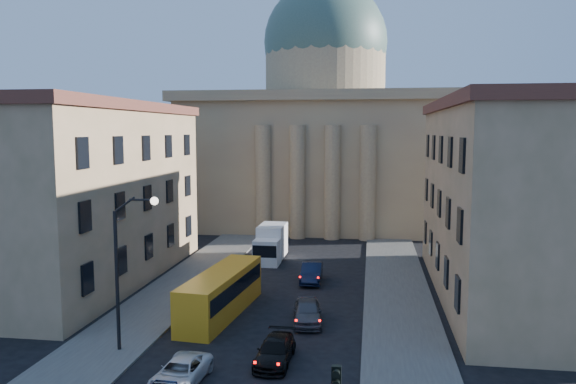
{
  "coord_description": "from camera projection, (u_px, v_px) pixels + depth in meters",
  "views": [
    {
      "loc": [
        6.39,
        -20.66,
        12.4
      ],
      "look_at": [
        0.89,
        16.18,
        8.3
      ],
      "focal_mm": 35.0,
      "sensor_mm": 36.0,
      "label": 1
    }
  ],
  "objects": [
    {
      "name": "sidewalk_left",
      "position": [
        166.0,
        298.0,
        41.54
      ],
      "size": [
        5.0,
        60.0,
        0.15
      ],
      "primitive_type": "cube",
      "color": "#504E49",
      "rests_on": "ground"
    },
    {
      "name": "sidewalk_right",
      "position": [
        400.0,
        308.0,
        39.05
      ],
      "size": [
        5.0,
        60.0,
        0.15
      ],
      "primitive_type": "cube",
      "color": "#504E49",
      "rests_on": "ground"
    },
    {
      "name": "church",
      "position": [
        324.0,
        134.0,
        75.84
      ],
      "size": [
        68.02,
        28.76,
        36.6
      ],
      "color": "#8D7156",
      "rests_on": "ground"
    },
    {
      "name": "building_left",
      "position": [
        83.0,
        191.0,
        45.92
      ],
      "size": [
        11.6,
        26.6,
        14.7
      ],
      "color": "tan",
      "rests_on": "ground"
    },
    {
      "name": "building_right",
      "position": [
        518.0,
        199.0,
        40.93
      ],
      "size": [
        11.6,
        26.6,
        14.7
      ],
      "color": "tan",
      "rests_on": "ground"
    },
    {
      "name": "street_lamp",
      "position": [
        125.0,
        260.0,
        30.91
      ],
      "size": [
        2.62,
        0.44,
        8.83
      ],
      "color": "black",
      "rests_on": "ground"
    },
    {
      "name": "car_left_mid",
      "position": [
        180.0,
        373.0,
        27.41
      ],
      "size": [
        2.33,
        4.57,
        1.24
      ],
      "primitive_type": "imported",
      "rotation": [
        0.0,
        0.0,
        -0.06
      ],
      "color": "silver",
      "rests_on": "ground"
    },
    {
      "name": "car_right_mid",
      "position": [
        275.0,
        351.0,
        30.02
      ],
      "size": [
        1.88,
        4.46,
        1.29
      ],
      "primitive_type": "imported",
      "rotation": [
        0.0,
        0.0,
        -0.02
      ],
      "color": "black",
      "rests_on": "ground"
    },
    {
      "name": "car_right_far",
      "position": [
        307.0,
        311.0,
        36.21
      ],
      "size": [
        2.37,
        4.7,
        1.54
      ],
      "primitive_type": "imported",
      "rotation": [
        0.0,
        0.0,
        0.13
      ],
      "color": "#48484D",
      "rests_on": "ground"
    },
    {
      "name": "car_right_distant",
      "position": [
        312.0,
        273.0,
        46.07
      ],
      "size": [
        1.77,
        4.7,
        1.53
      ],
      "primitive_type": "imported",
      "rotation": [
        0.0,
        0.0,
        0.03
      ],
      "color": "black",
      "rests_on": "ground"
    },
    {
      "name": "city_bus",
      "position": [
        221.0,
        291.0,
        37.81
      ],
      "size": [
        3.41,
        10.65,
        2.95
      ],
      "rotation": [
        0.0,
        0.0,
        -0.1
      ],
      "color": "orange",
      "rests_on": "ground"
    },
    {
      "name": "box_truck",
      "position": [
        271.0,
        244.0,
        53.61
      ],
      "size": [
        2.43,
        6.04,
        3.31
      ],
      "rotation": [
        0.0,
        0.0,
        -0.01
      ],
      "color": "white",
      "rests_on": "ground"
    }
  ]
}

